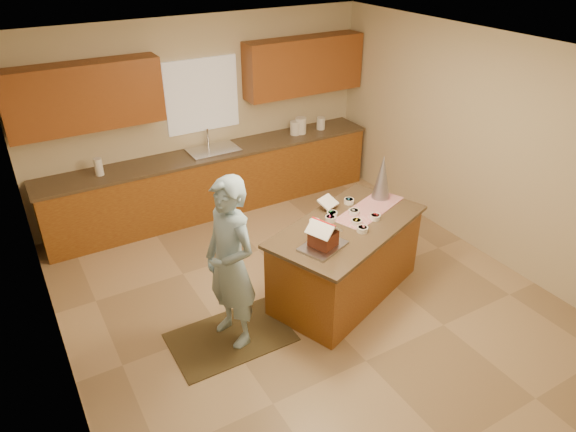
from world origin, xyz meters
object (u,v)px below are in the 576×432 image
object	(u,v)px
island_base	(346,261)
boy	(230,264)
gingerbread_house	(323,236)
tinsel_tree	(382,177)

from	to	relation	value
island_base	boy	bearing A→B (deg)	160.90
island_base	gingerbread_house	world-z (taller)	gingerbread_house
island_base	tinsel_tree	xyz separation A→B (m)	(0.69, 0.32, 0.74)
island_base	tinsel_tree	size ratio (longest dim) A/B	3.27
island_base	gingerbread_house	bearing A→B (deg)	-174.81
island_base	gingerbread_house	size ratio (longest dim) A/B	5.01
island_base	tinsel_tree	world-z (taller)	tinsel_tree
tinsel_tree	boy	bearing A→B (deg)	-170.20
island_base	boy	xyz separation A→B (m)	(-1.41, -0.05, 0.47)
tinsel_tree	gingerbread_house	bearing A→B (deg)	-154.77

